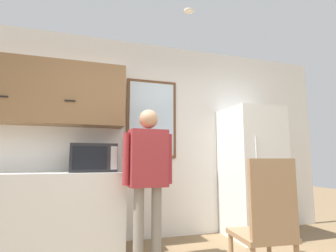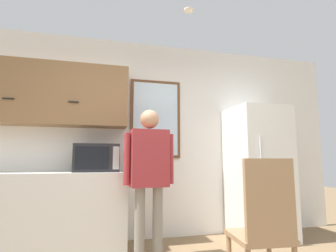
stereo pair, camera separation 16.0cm
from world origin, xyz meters
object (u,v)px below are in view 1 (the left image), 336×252
chair (267,222)px  refrigerator (252,171)px  microwave (93,158)px  person (148,167)px

chair → refrigerator: bearing=-116.5°
microwave → chair: 1.98m
microwave → person: size_ratio=0.32×
refrigerator → chair: refrigerator is taller
refrigerator → chair: 1.68m
microwave → chair: bearing=-48.8°
microwave → refrigerator: size_ratio=0.29×
refrigerator → microwave: bearing=178.8°
microwave → refrigerator: refrigerator is taller
person → chair: 1.32m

